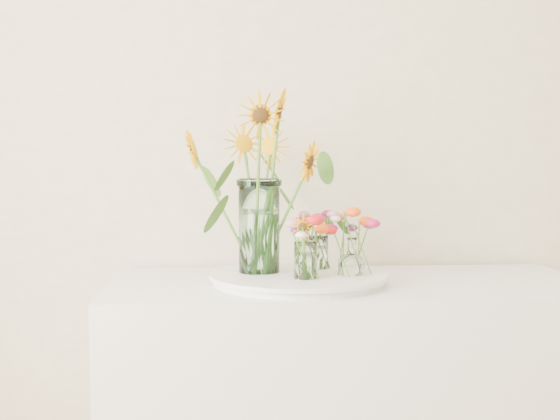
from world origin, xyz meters
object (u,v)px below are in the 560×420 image
(mason_jar, at_px, (259,226))
(small_vase_a, at_px, (305,261))
(tray, at_px, (298,279))
(small_vase_b, at_px, (352,257))
(small_vase_c, at_px, (318,253))

(mason_jar, relative_size, small_vase_a, 2.58)
(mason_jar, xyz_separation_m, small_vase_a, (0.12, -0.12, -0.09))
(mason_jar, bearing_deg, small_vase_a, -44.09)
(tray, xyz_separation_m, mason_jar, (-0.11, 0.03, 0.15))
(small_vase_b, distance_m, small_vase_c, 0.15)
(small_vase_c, bearing_deg, small_vase_b, -56.22)
(small_vase_a, bearing_deg, mason_jar, 135.91)
(mason_jar, xyz_separation_m, small_vase_b, (0.26, -0.06, -0.08))
(tray, distance_m, mason_jar, 0.19)
(small_vase_a, height_order, small_vase_b, small_vase_b)
(tray, distance_m, small_vase_a, 0.11)
(small_vase_b, relative_size, small_vase_c, 1.07)
(small_vase_a, distance_m, small_vase_b, 0.15)
(mason_jar, height_order, small_vase_a, mason_jar)
(tray, distance_m, small_vase_c, 0.13)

